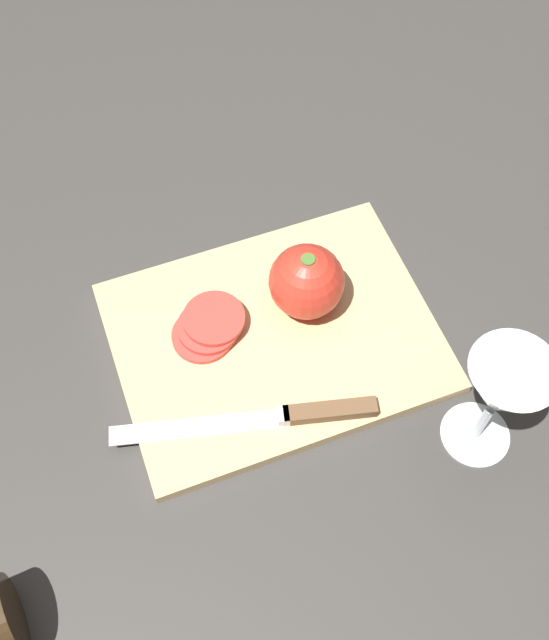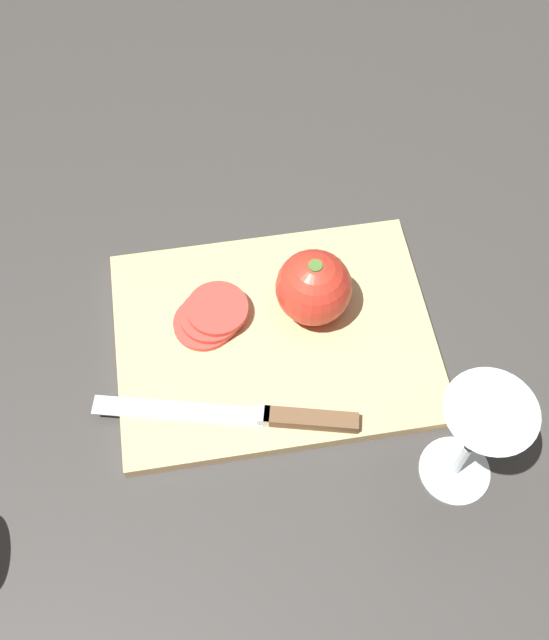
% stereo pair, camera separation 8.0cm
% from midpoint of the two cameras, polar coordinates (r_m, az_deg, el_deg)
% --- Properties ---
extents(ground_plane, '(3.00, 3.00, 0.00)m').
position_cam_midpoint_polar(ground_plane, '(0.85, 1.09, 0.24)').
color(ground_plane, '#383533').
extents(cutting_board, '(0.35, 0.27, 0.02)m').
position_cam_midpoint_polar(cutting_board, '(0.83, -2.74, -1.55)').
color(cutting_board, tan).
rests_on(cutting_board, ground_plane).
extents(wine_glass, '(0.08, 0.08, 0.15)m').
position_cam_midpoint_polar(wine_glass, '(0.71, 13.83, -5.70)').
color(wine_glass, silver).
rests_on(wine_glass, ground_plane).
extents(whole_tomato, '(0.08, 0.08, 0.08)m').
position_cam_midpoint_polar(whole_tomato, '(0.81, -0.35, 2.72)').
color(whole_tomato, red).
rests_on(whole_tomato, cutting_board).
extents(knife, '(0.27, 0.09, 0.01)m').
position_cam_midpoint_polar(knife, '(0.77, -1.20, -7.52)').
color(knife, silver).
rests_on(knife, cutting_board).
extents(tomato_slice_stack_near, '(0.09, 0.08, 0.02)m').
position_cam_midpoint_polar(tomato_slice_stack_near, '(0.82, -7.83, -0.76)').
color(tomato_slice_stack_near, '#D63D33').
rests_on(tomato_slice_stack_near, cutting_board).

